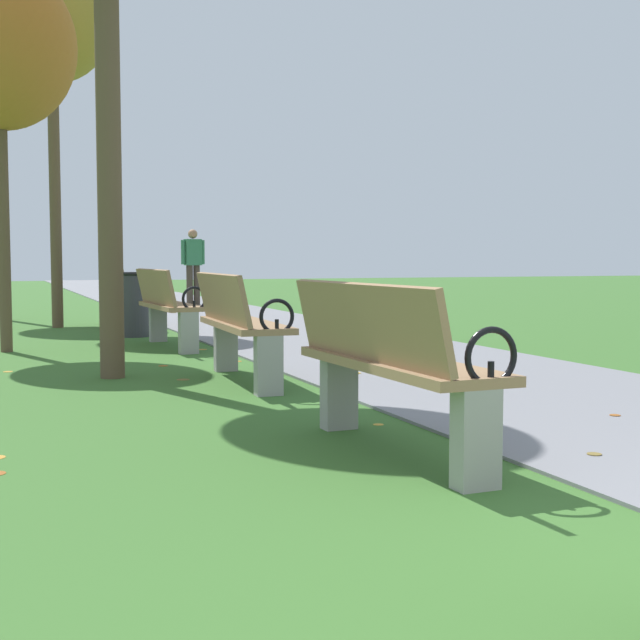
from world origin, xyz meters
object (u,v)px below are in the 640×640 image
(pedestrian_walking, at_px, (193,263))
(tree_3, at_px, (51,18))
(park_bench_2, at_px, (388,363))
(park_bench_3, at_px, (239,324))
(trash_bin, at_px, (133,304))
(park_bench_4, at_px, (167,305))
(park_bench_5, at_px, (126,295))

(pedestrian_walking, bearing_deg, tree_3, -122.03)
(park_bench_2, bearing_deg, park_bench_3, 90.00)
(park_bench_3, height_order, trash_bin, park_bench_3)
(park_bench_2, relative_size, park_bench_4, 1.00)
(park_bench_4, xyz_separation_m, park_bench_5, (-0.00, 3.14, 0.00))
(park_bench_3, relative_size, park_bench_5, 1.01)
(park_bench_2, relative_size, park_bench_3, 1.00)
(park_bench_3, bearing_deg, park_bench_5, 90.00)
(park_bench_2, xyz_separation_m, park_bench_3, (0.00, 2.85, 0.00))
(park_bench_4, height_order, park_bench_5, same)
(park_bench_5, height_order, trash_bin, park_bench_5)
(tree_3, bearing_deg, park_bench_3, -81.56)
(pedestrian_walking, height_order, trash_bin, pedestrian_walking)
(park_bench_2, distance_m, pedestrian_walking, 14.56)
(park_bench_4, bearing_deg, park_bench_2, -90.00)
(park_bench_5, bearing_deg, park_bench_3, -90.00)
(tree_3, distance_m, pedestrian_walking, 6.98)
(park_bench_4, bearing_deg, pedestrian_walking, 75.35)
(pedestrian_walking, bearing_deg, park_bench_4, -104.65)
(park_bench_5, distance_m, tree_3, 4.12)
(park_bench_2, distance_m, park_bench_3, 2.85)
(park_bench_3, height_order, park_bench_5, same)
(pedestrian_walking, xyz_separation_m, trash_bin, (-2.38, -6.98, -0.50))
(park_bench_2, bearing_deg, tree_3, 95.88)
(park_bench_3, relative_size, tree_3, 0.29)
(park_bench_5, height_order, tree_3, tree_3)
(park_bench_5, xyz_separation_m, pedestrian_walking, (2.23, 5.39, 0.44))
(park_bench_3, xyz_separation_m, park_bench_5, (-0.00, 6.14, 0.00))
(park_bench_3, bearing_deg, park_bench_2, -90.00)
(park_bench_5, xyz_separation_m, tree_3, (-0.96, 0.30, 4.00))
(park_bench_5, bearing_deg, pedestrian_walking, 67.52)
(park_bench_3, distance_m, pedestrian_walking, 11.76)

